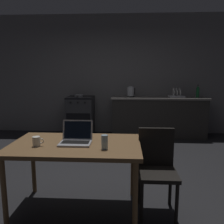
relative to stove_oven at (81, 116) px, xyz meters
The scene contains 13 objects.
ground_plane 2.42m from the stove_oven, 74.84° to the right, with size 12.00×12.00×0.00m, color black.
back_wall 1.37m from the stove_oven, 20.94° to the left, with size 6.40×0.10×2.81m, color slate.
kitchen_counter 1.82m from the stove_oven, ahead, with size 2.16×0.64×0.91m.
stove_oven is the anchor object (origin of this frame).
dining_table 3.14m from the stove_oven, 80.07° to the right, with size 1.34×0.82×0.74m.
chair 3.32m from the stove_oven, 65.29° to the right, with size 0.40×0.40×0.88m.
laptop 3.13m from the stove_oven, 79.97° to the right, with size 0.32×0.27×0.22m.
electric_kettle 1.30m from the stove_oven, ahead, with size 0.19×0.16×0.24m.
bottle 2.73m from the stove_oven, ahead, with size 0.07×0.07×0.28m.
frying_pan 0.48m from the stove_oven, 137.45° to the right, with size 0.22×0.39×0.05m.
coffee_mug 3.22m from the stove_oven, 86.89° to the right, with size 0.11×0.08×0.10m.
drinking_glass 3.38m from the stove_oven, 75.21° to the right, with size 0.06×0.06×0.14m.
dish_rack 2.27m from the stove_oven, ahead, with size 0.34×0.26×0.21m.
Camera 1 is at (0.43, -3.10, 1.47)m, focal length 37.64 mm.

